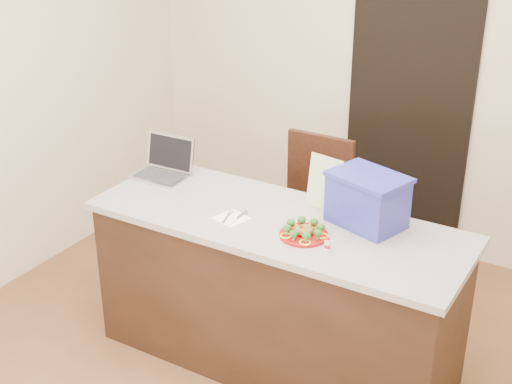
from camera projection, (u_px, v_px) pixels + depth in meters
The scene contains 16 objects.
ground at pixel (254, 382), 3.99m from camera, with size 4.00×4.00×0.00m, color brown.
room_shell at pixel (253, 106), 3.31m from camera, with size 4.00×4.00×4.00m.
doorway at pixel (408, 117), 5.07m from camera, with size 0.90×0.02×2.00m, color black.
island at pixel (276, 292), 3.99m from camera, with size 2.06×0.76×0.92m.
plate at pixel (304, 235), 3.62m from camera, with size 0.25×0.25×0.02m.
meatballs at pixel (304, 231), 3.61m from camera, with size 0.10×0.10×0.04m.
broccoli at pixel (304, 228), 3.61m from camera, with size 0.21×0.21×0.04m.
pepper_rings at pixel (304, 233), 3.62m from camera, with size 0.25×0.24×0.01m.
napkin at pixel (232, 218), 3.80m from camera, with size 0.16×0.16×0.01m, color white.
fork at pixel (229, 216), 3.81m from camera, with size 0.04×0.16×0.00m.
knife at pixel (235, 220), 3.77m from camera, with size 0.02×0.20×0.01m.
yogurt_bottle at pixel (327, 245), 3.49m from camera, with size 0.03×0.03×0.07m.
laptop at pixel (165, 165), 4.32m from camera, with size 0.34×0.27×0.23m.
leaflet at pixel (324, 183), 3.86m from camera, with size 0.21×0.00×0.30m, color white.
blue_box at pixel (367, 200), 3.69m from camera, with size 0.45×0.38×0.28m.
chair at pixel (311, 205), 4.69m from camera, with size 0.47×0.47×1.05m.
Camera 1 is at (1.63, -2.72, 2.65)m, focal length 50.00 mm.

